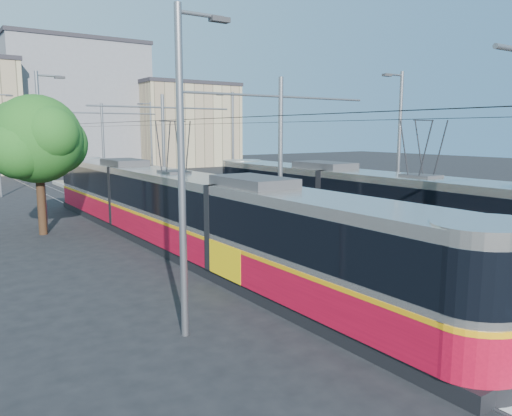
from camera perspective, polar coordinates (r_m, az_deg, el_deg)
ground at (r=16.34m, az=20.11°, el=-9.92°), size 160.00×160.00×0.00m
platform at (r=29.26m, az=-7.93°, el=-0.99°), size 4.00×50.00×0.30m
tactile_strip_left at (r=28.63m, az=-10.53°, el=-0.96°), size 0.70×50.00×0.01m
tactile_strip_right at (r=29.90m, az=-5.44°, el=-0.44°), size 0.70×50.00×0.01m
rails at (r=29.29m, az=-7.92°, el=-1.25°), size 8.71×70.00×0.03m
track_arrow at (r=12.00m, az=21.72°, el=-16.97°), size 1.20×5.00×0.01m
tram_left at (r=21.99m, az=-9.26°, el=-0.17°), size 2.43×30.67×5.50m
tram_right at (r=20.82m, az=18.12°, el=-0.57°), size 2.43×28.04×5.50m
catenary at (r=26.32m, az=-5.35°, el=7.54°), size 9.20×70.00×7.00m
street_lamps at (r=32.49m, az=-11.24°, el=7.04°), size 15.18×38.22×8.00m
shelter at (r=25.87m, az=-2.42°, el=0.89°), size 0.87×1.18×2.35m
tree at (r=26.73m, az=-23.22°, el=7.08°), size 4.70×4.34×6.83m
building_centre at (r=75.32m, az=-20.20°, el=10.93°), size 18.36×14.28×17.08m
building_right at (r=74.46m, az=-8.28°, el=9.41°), size 14.28×10.20×11.91m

